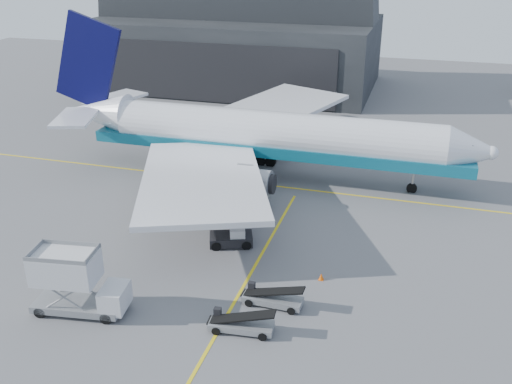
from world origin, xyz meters
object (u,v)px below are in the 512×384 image
(airliner, at_px, (258,134))
(pushback_tug, at_px, (232,238))
(belt_loader_b, at_px, (241,324))
(catering_truck, at_px, (75,283))
(belt_loader_a, at_px, (272,298))

(airliner, distance_m, pushback_tug, 17.09)
(pushback_tug, height_order, belt_loader_b, belt_loader_b)
(catering_truck, distance_m, belt_loader_a, 14.29)
(catering_truck, relative_size, belt_loader_b, 1.49)
(belt_loader_a, distance_m, belt_loader_b, 3.84)
(catering_truck, bearing_deg, pushback_tug, 50.90)
(pushback_tug, xyz_separation_m, belt_loader_b, (4.49, -11.50, -0.10))
(belt_loader_a, height_order, belt_loader_b, belt_loader_b)
(catering_truck, bearing_deg, airliner, 71.77)
(airliner, relative_size, pushback_tug, 11.87)
(catering_truck, height_order, belt_loader_a, catering_truck)
(pushback_tug, relative_size, belt_loader_b, 0.88)
(pushback_tug, bearing_deg, airliner, 78.20)
(pushback_tug, bearing_deg, catering_truck, -141.19)
(catering_truck, xyz_separation_m, pushback_tug, (7.58, 12.65, -1.74))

